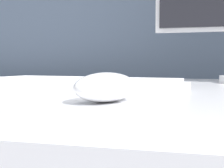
{
  "coord_description": "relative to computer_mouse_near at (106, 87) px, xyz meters",
  "views": [
    {
      "loc": [
        0.16,
        -0.67,
        0.79
      ],
      "look_at": [
        0.04,
        -0.21,
        0.76
      ],
      "focal_mm": 50.0,
      "sensor_mm": 36.0,
      "label": 1
    }
  ],
  "objects": [
    {
      "name": "computer_mouse_near",
      "position": [
        0.0,
        0.0,
        0.0
      ],
      "size": [
        0.11,
        0.13,
        0.04
      ],
      "rotation": [
        0.0,
        0.0,
        -0.31
      ],
      "color": "white",
      "rests_on": "desk"
    },
    {
      "name": "keyboard",
      "position": [
        -0.1,
        0.2,
        -0.01
      ],
      "size": [
        0.44,
        0.2,
        0.02
      ],
      "rotation": [
        0.0,
        0.0,
        -0.14
      ],
      "color": "silver",
      "rests_on": "desk"
    },
    {
      "name": "partition_panel",
      "position": [
        -0.04,
        0.85,
        -0.13
      ],
      "size": [
        5.0,
        0.03,
        1.25
      ],
      "color": "#333D4C",
      "rests_on": "ground_plane"
    }
  ]
}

